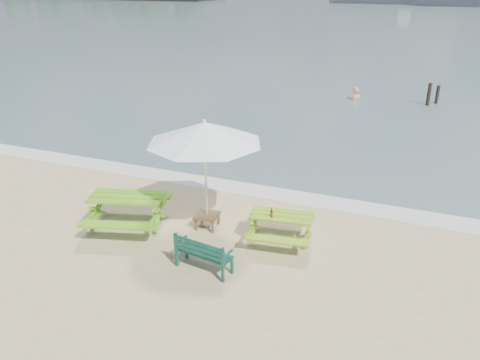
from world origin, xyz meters
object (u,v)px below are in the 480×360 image
at_px(park_bench, 204,260).
at_px(swimmer, 354,104).
at_px(picnic_table_left, 128,212).
at_px(patio_umbrella, 205,133).
at_px(side_table, 207,220).
at_px(beer_bottle, 272,214).
at_px(picnic_table_right, 281,228).

xyz_separation_m(park_bench, swimmer, (0.41, 17.15, -0.51)).
bearing_deg(picnic_table_left, patio_umbrella, 21.52).
distance_m(side_table, beer_bottle, 1.82).
distance_m(park_bench, swimmer, 17.17).
relative_size(park_bench, swimmer, 0.71).
distance_m(picnic_table_left, picnic_table_right, 3.80).
height_order(beer_bottle, swimmer, beer_bottle).
xyz_separation_m(picnic_table_left, swimmer, (2.98, 16.16, -0.68)).
bearing_deg(picnic_table_left, side_table, 21.52).
relative_size(beer_bottle, swimmer, 0.13).
bearing_deg(swimmer, beer_bottle, -87.95).
bearing_deg(patio_umbrella, swimmer, 85.69).
xyz_separation_m(park_bench, patio_umbrella, (-0.75, 1.72, 2.24)).
height_order(patio_umbrella, beer_bottle, patio_umbrella).
bearing_deg(side_table, swimmer, 85.69).
distance_m(picnic_table_right, side_table, 1.91).
xyz_separation_m(side_table, swimmer, (1.16, 15.44, -0.46)).
xyz_separation_m(side_table, patio_umbrella, (-0.00, -0.00, 2.29)).
relative_size(picnic_table_left, swimmer, 1.32).
distance_m(side_table, patio_umbrella, 2.29).
relative_size(patio_umbrella, swimmer, 1.64).
height_order(picnic_table_right, beer_bottle, beer_bottle).
relative_size(picnic_table_left, patio_umbrella, 0.81).
bearing_deg(swimmer, picnic_table_right, -87.25).
height_order(picnic_table_right, swimmer, picnic_table_right).
xyz_separation_m(patio_umbrella, beer_bottle, (1.72, -0.14, -1.70)).
distance_m(picnic_table_right, patio_umbrella, 2.86).
xyz_separation_m(park_bench, beer_bottle, (0.97, 1.58, 0.53)).
bearing_deg(picnic_table_left, beer_bottle, 9.32).
height_order(park_bench, patio_umbrella, patio_umbrella).
bearing_deg(swimmer, park_bench, -91.38).
distance_m(picnic_table_right, swimmer, 15.42).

